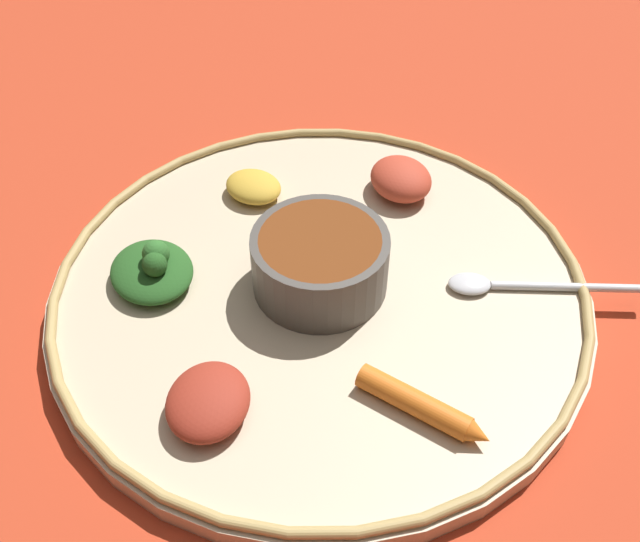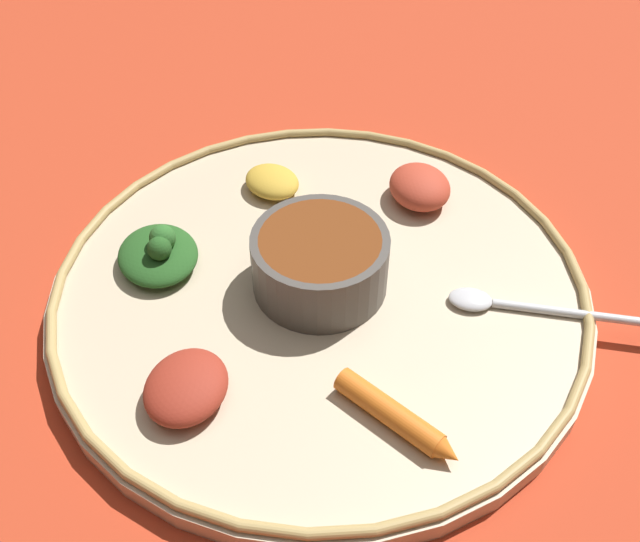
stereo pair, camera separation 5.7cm
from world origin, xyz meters
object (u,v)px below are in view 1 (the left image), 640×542
Objects in this scene: carrot_near_spoon at (421,406)px; spoon at (515,285)px; greens_pile at (152,269)px; center_bowl at (320,260)px.

spoon is at bearing -76.30° from carrot_near_spoon.
greens_pile is at bearing 18.26° from carrot_near_spoon.
center_bowl reaches higher than greens_pile.
center_bowl reaches higher than spoon.
center_bowl is 1.10× the size of carrot_near_spoon.
spoon is (-0.10, -0.12, -0.02)m from center_bowl.
center_bowl is 0.83× the size of spoon.
greens_pile is 0.24m from carrot_near_spoon.
greens_pile reaches higher than carrot_near_spoon.
greens_pile is (0.19, 0.22, 0.01)m from spoon.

